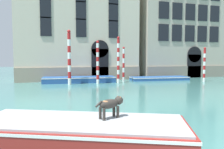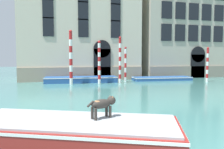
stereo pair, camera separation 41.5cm
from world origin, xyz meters
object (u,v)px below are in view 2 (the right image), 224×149
(mooring_pole_0, at_px, (125,64))
(boat_moored_far, at_px, (162,78))
(boat_foreground, at_px, (72,128))
(boat_moored_near_palazzo, at_px, (81,79))
(mooring_pole_2, at_px, (207,64))
(dog_on_deck, at_px, (103,104))
(mooring_pole_3, at_px, (71,57))
(mooring_pole_5, at_px, (99,62))
(mooring_pole_4, at_px, (120,60))

(mooring_pole_0, bearing_deg, boat_moored_far, 6.46)
(boat_foreground, bearing_deg, boat_moored_near_palazzo, 105.62)
(mooring_pole_0, bearing_deg, boat_moored_near_palazzo, 171.21)
(mooring_pole_2, bearing_deg, dog_on_deck, -137.91)
(mooring_pole_3, bearing_deg, mooring_pole_5, -2.14)
(boat_moored_near_palazzo, bearing_deg, mooring_pole_4, -20.11)
(boat_foreground, relative_size, boat_moored_near_palazzo, 0.95)
(mooring_pole_5, bearing_deg, boat_moored_far, 11.46)
(boat_moored_far, distance_m, mooring_pole_5, 7.30)
(mooring_pole_2, relative_size, mooring_pole_3, 0.71)
(dog_on_deck, xyz_separation_m, boat_moored_near_palazzo, (1.10, 14.50, -0.66))
(boat_foreground, xyz_separation_m, dog_on_deck, (0.92, -0.03, 0.67))
(boat_moored_far, bearing_deg, mooring_pole_4, -160.30)
(mooring_pole_2, height_order, mooring_pole_3, mooring_pole_3)
(mooring_pole_5, bearing_deg, mooring_pole_0, 18.58)
(boat_moored_near_palazzo, relative_size, mooring_pole_4, 1.61)
(dog_on_deck, height_order, boat_moored_far, dog_on_deck)
(boat_moored_far, height_order, mooring_pole_0, mooring_pole_0)
(dog_on_deck, relative_size, mooring_pole_0, 0.28)
(boat_foreground, xyz_separation_m, mooring_pole_2, (13.82, 11.62, 1.42))
(mooring_pole_3, bearing_deg, boat_moored_far, 7.92)
(mooring_pole_3, xyz_separation_m, mooring_pole_5, (2.50, -0.09, -0.44))
(mooring_pole_3, distance_m, mooring_pole_4, 4.45)
(mooring_pole_3, bearing_deg, dog_on_deck, -90.16)
(boat_foreground, xyz_separation_m, mooring_pole_4, (5.40, 12.91, 1.88))
(dog_on_deck, distance_m, mooring_pole_5, 13.20)
(mooring_pole_3, relative_size, mooring_pole_5, 1.22)
(mooring_pole_5, bearing_deg, boat_foreground, -105.00)
(dog_on_deck, xyz_separation_m, mooring_pole_2, (12.90, 11.65, 0.75))
(boat_foreground, distance_m, dog_on_deck, 1.14)
(dog_on_deck, xyz_separation_m, mooring_pole_5, (2.53, 12.91, 1.01))
(boat_moored_near_palazzo, height_order, mooring_pole_0, mooring_pole_0)
(mooring_pole_4, bearing_deg, boat_moored_far, 15.43)
(dog_on_deck, relative_size, boat_moored_near_palazzo, 0.14)
(dog_on_deck, bearing_deg, mooring_pole_2, 22.28)
(boat_moored_near_palazzo, height_order, mooring_pole_2, mooring_pole_2)
(mooring_pole_4, bearing_deg, boat_moored_near_palazzo, 155.23)
(dog_on_deck, height_order, mooring_pole_2, mooring_pole_2)
(boat_moored_near_palazzo, height_order, mooring_pole_4, mooring_pole_4)
(boat_moored_far, relative_size, mooring_pole_0, 1.82)
(mooring_pole_2, distance_m, mooring_pole_3, 12.95)
(dog_on_deck, relative_size, mooring_pole_5, 0.24)
(boat_foreground, bearing_deg, dog_on_deck, 21.49)
(boat_moored_far, height_order, mooring_pole_3, mooring_pole_3)
(boat_moored_near_palazzo, height_order, mooring_pole_3, mooring_pole_3)
(boat_moored_far, bearing_deg, dog_on_deck, -119.23)
(boat_moored_near_palazzo, relative_size, mooring_pole_3, 1.46)
(boat_moored_near_palazzo, xyz_separation_m, mooring_pole_2, (11.80, -2.85, 1.41))
(boat_moored_near_palazzo, relative_size, mooring_pole_2, 2.06)
(mooring_pole_0, relative_size, mooring_pole_3, 0.72)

